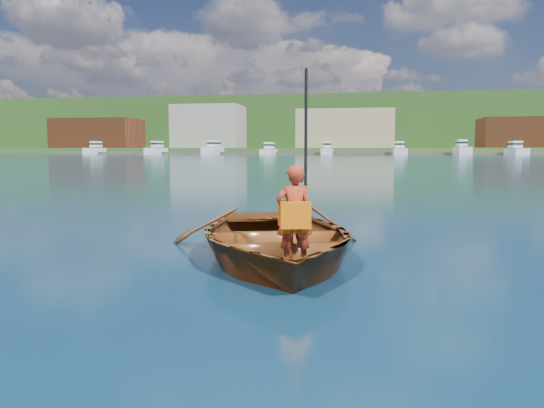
{
  "coord_description": "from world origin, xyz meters",
  "views": [
    {
      "loc": [
        0.98,
        -6.76,
        1.43
      ],
      "look_at": [
        -0.19,
        0.01,
        0.72
      ],
      "focal_mm": 35.0,
      "sensor_mm": 36.0,
      "label": 1
    }
  ],
  "objects_px": {
    "child_paddler": "(294,215)",
    "marina_yachts": "(335,150)",
    "rowboat": "(274,238)",
    "dock": "(321,153)"
  },
  "relations": [
    {
      "from": "child_paddler",
      "to": "marina_yachts",
      "type": "distance_m",
      "value": 144.31
    },
    {
      "from": "rowboat",
      "to": "marina_yachts",
      "type": "height_order",
      "value": "marina_yachts"
    },
    {
      "from": "rowboat",
      "to": "dock",
      "type": "distance_m",
      "value": 148.41
    },
    {
      "from": "child_paddler",
      "to": "marina_yachts",
      "type": "bearing_deg",
      "value": 92.9
    },
    {
      "from": "dock",
      "to": "child_paddler",
      "type": "bearing_deg",
      "value": -85.58
    },
    {
      "from": "child_paddler",
      "to": "dock",
      "type": "distance_m",
      "value": 149.27
    },
    {
      "from": "rowboat",
      "to": "child_paddler",
      "type": "relative_size",
      "value": 2.09
    },
    {
      "from": "rowboat",
      "to": "child_paddler",
      "type": "height_order",
      "value": "child_paddler"
    },
    {
      "from": "dock",
      "to": "marina_yachts",
      "type": "bearing_deg",
      "value": -48.17
    },
    {
      "from": "rowboat",
      "to": "dock",
      "type": "bearing_deg",
      "value": 94.29
    }
  ]
}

